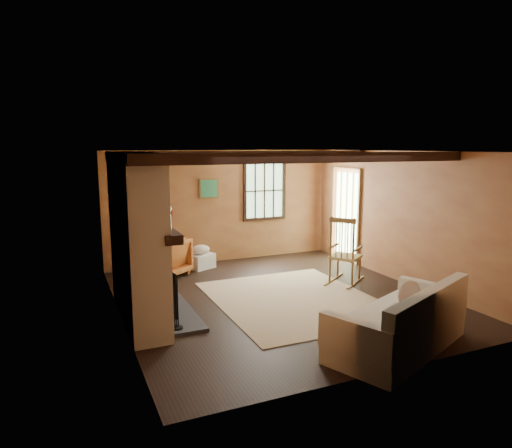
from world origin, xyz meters
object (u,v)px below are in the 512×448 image
armchair (164,257)px  fireplace (138,244)px  rocking_chair (344,255)px  sofa (402,326)px  laundry_basket (201,261)px

armchair → fireplace: bearing=31.8°
rocking_chair → sofa: 2.82m
fireplace → rocking_chair: bearing=4.4°
fireplace → sofa: fireplace is taller
fireplace → sofa: (2.77, -2.35, -0.81)m
fireplace → armchair: (0.78, 2.04, -0.73)m
rocking_chair → armchair: (-2.94, 1.75, -0.15)m
rocking_chair → laundry_basket: (-2.12, 2.02, -0.37)m
rocking_chair → armchair: bearing=22.8°
fireplace → sofa: size_ratio=1.06×
sofa → armchair: size_ratio=2.76×
sofa → armchair: sofa is taller
rocking_chair → armchair: size_ratio=1.52×
rocking_chair → sofa: (-0.95, -2.64, -0.22)m
rocking_chair → armchair: rocking_chair is taller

